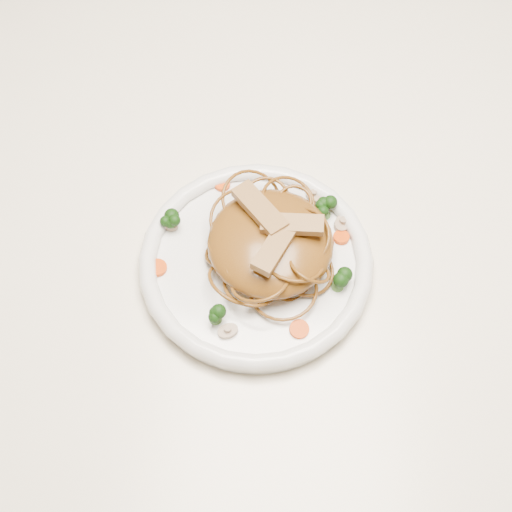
{
  "coord_description": "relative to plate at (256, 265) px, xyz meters",
  "views": [
    {
      "loc": [
        -0.06,
        -0.47,
        1.48
      ],
      "look_at": [
        -0.07,
        -0.08,
        0.78
      ],
      "focal_mm": 50.3,
      "sensor_mm": 36.0,
      "label": 1
    }
  ],
  "objects": [
    {
      "name": "chicken_a",
      "position": [
        0.04,
        0.02,
        0.06
      ],
      "size": [
        0.07,
        0.03,
        0.01
      ],
      "primitive_type": "cube",
      "rotation": [
        0.0,
        0.0,
        -0.07
      ],
      "color": "#A67F4E",
      "rests_on": "noodle_mound"
    },
    {
      "name": "mushroom_3",
      "position": [
        0.07,
        0.09,
        0.01
      ],
      "size": [
        0.03,
        0.03,
        0.01
      ],
      "primitive_type": "cylinder",
      "rotation": [
        0.0,
        0.0,
        2.06
      ],
      "color": "tan",
      "rests_on": "plate"
    },
    {
      "name": "ground",
      "position": [
        0.07,
        0.08,
        -0.76
      ],
      "size": [
        4.0,
        4.0,
        0.0
      ],
      "primitive_type": "plane",
      "color": "#54331C",
      "rests_on": "ground"
    },
    {
      "name": "carrot_3",
      "position": [
        -0.04,
        0.11,
        0.01
      ],
      "size": [
        0.03,
        0.03,
        0.0
      ],
      "primitive_type": "cylinder",
      "rotation": [
        0.0,
        0.0,
        -0.41
      ],
      "color": "red",
      "rests_on": "plate"
    },
    {
      "name": "mushroom_0",
      "position": [
        -0.03,
        -0.09,
        0.01
      ],
      "size": [
        0.03,
        0.03,
        0.01
      ],
      "primitive_type": "cylinder",
      "rotation": [
        0.0,
        0.0,
        0.36
      ],
      "color": "tan",
      "rests_on": "plate"
    },
    {
      "name": "broccoli_0",
      "position": [
        0.08,
        0.06,
        0.02
      ],
      "size": [
        0.03,
        0.03,
        0.03
      ],
      "primitive_type": null,
      "rotation": [
        0.0,
        0.0,
        -0.4
      ],
      "color": "#13380B",
      "rests_on": "plate"
    },
    {
      "name": "plate",
      "position": [
        0.0,
        0.0,
        0.0
      ],
      "size": [
        0.32,
        0.32,
        0.02
      ],
      "primitive_type": "cylinder",
      "rotation": [
        0.0,
        0.0,
        0.23
      ],
      "color": "white",
      "rests_on": "table"
    },
    {
      "name": "carrot_2",
      "position": [
        0.1,
        0.03,
        0.01
      ],
      "size": [
        0.02,
        0.02,
        0.0
      ],
      "primitive_type": "cylinder",
      "rotation": [
        0.0,
        0.0,
        0.11
      ],
      "color": "red",
      "rests_on": "plate"
    },
    {
      "name": "chicken_b",
      "position": [
        0.0,
        0.04,
        0.06
      ],
      "size": [
        0.06,
        0.08,
        0.01
      ],
      "primitive_type": "cube",
      "rotation": [
        0.0,
        0.0,
        2.21
      ],
      "color": "#A67F4E",
      "rests_on": "noodle_mound"
    },
    {
      "name": "table",
      "position": [
        0.07,
        0.08,
        -0.11
      ],
      "size": [
        1.2,
        0.8,
        0.75
      ],
      "color": "white",
      "rests_on": "ground"
    },
    {
      "name": "noodle_mound",
      "position": [
        0.02,
        0.01,
        0.03
      ],
      "size": [
        0.17,
        0.17,
        0.05
      ],
      "primitive_type": "ellipsoid",
      "rotation": [
        0.0,
        0.0,
        0.18
      ],
      "color": "brown",
      "rests_on": "plate"
    },
    {
      "name": "broccoli_1",
      "position": [
        -0.1,
        0.05,
        0.02
      ],
      "size": [
        0.03,
        0.03,
        0.03
      ],
      "primitive_type": null,
      "rotation": [
        0.0,
        0.0,
        -0.3
      ],
      "color": "#13380B",
      "rests_on": "plate"
    },
    {
      "name": "broccoli_3",
      "position": [
        0.09,
        -0.03,
        0.02
      ],
      "size": [
        0.03,
        0.03,
        0.03
      ],
      "primitive_type": null,
      "rotation": [
        0.0,
        0.0,
        -0.27
      ],
      "color": "#13380B",
      "rests_on": "plate"
    },
    {
      "name": "carrot_1",
      "position": [
        -0.11,
        -0.01,
        0.01
      ],
      "size": [
        0.02,
        0.02,
        0.0
      ],
      "primitive_type": "cylinder",
      "rotation": [
        0.0,
        0.0,
        0.1
      ],
      "color": "red",
      "rests_on": "plate"
    },
    {
      "name": "mushroom_2",
      "position": [
        -0.1,
        0.05,
        0.01
      ],
      "size": [
        0.03,
        0.03,
        0.01
      ],
      "primitive_type": "cylinder",
      "rotation": [
        0.0,
        0.0,
        -0.56
      ],
      "color": "tan",
      "rests_on": "plate"
    },
    {
      "name": "carrot_4",
      "position": [
        0.05,
        -0.08,
        0.01
      ],
      "size": [
        0.03,
        0.03,
        0.0
      ],
      "primitive_type": "cylinder",
      "rotation": [
        0.0,
        0.0,
        0.25
      ],
      "color": "red",
      "rests_on": "plate"
    },
    {
      "name": "mushroom_1",
      "position": [
        0.1,
        0.05,
        0.01
      ],
      "size": [
        0.04,
        0.04,
        0.01
      ],
      "primitive_type": "cylinder",
      "rotation": [
        0.0,
        0.0,
        1.04
      ],
      "color": "tan",
      "rests_on": "plate"
    },
    {
      "name": "chicken_c",
      "position": [
        0.02,
        -0.01,
        0.06
      ],
      "size": [
        0.05,
        0.07,
        0.01
      ],
      "primitive_type": "cube",
      "rotation": [
        0.0,
        0.0,
        4.23
      ],
      "color": "#A67F4E",
      "rests_on": "noodle_mound"
    },
    {
      "name": "broccoli_2",
      "position": [
        -0.04,
        -0.07,
        0.02
      ],
      "size": [
        0.03,
        0.03,
        0.03
      ],
      "primitive_type": null,
      "rotation": [
        0.0,
        0.0,
        -0.17
      ],
      "color": "#13380B",
      "rests_on": "plate"
    },
    {
      "name": "carrot_0",
      "position": [
        0.04,
        0.07,
        0.01
      ],
      "size": [
        0.03,
        0.03,
        0.0
      ],
      "primitive_type": "cylinder",
      "rotation": [
        0.0,
        0.0,
        0.16
      ],
      "color": "red",
      "rests_on": "plate"
    }
  ]
}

